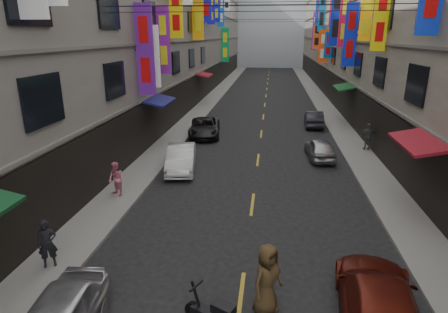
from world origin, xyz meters
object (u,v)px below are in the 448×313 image
(car_right_far, at_px, (314,119))
(scooter_far_right, at_px, (315,149))
(car_left_far, at_px, (205,127))
(pedestrian_lfar, at_px, (116,179))
(pedestrian_crossing, at_px, (267,279))
(car_right_mid, at_px, (320,149))
(car_left_mid, at_px, (181,158))
(pedestrian_lnear, at_px, (47,244))
(car_right_near, at_px, (378,303))
(pedestrian_rfar, at_px, (368,137))

(car_right_far, bearing_deg, scooter_far_right, 86.19)
(car_left_far, distance_m, car_right_far, 8.92)
(pedestrian_lfar, xyz_separation_m, pedestrian_crossing, (6.67, -6.34, 0.08))
(scooter_far_right, height_order, car_right_mid, car_right_mid)
(car_left_mid, distance_m, pedestrian_crossing, 11.26)
(car_left_mid, xyz_separation_m, pedestrian_crossing, (4.69, -10.23, 0.30))
(scooter_far_right, xyz_separation_m, car_right_far, (0.69, 7.74, 0.17))
(car_right_mid, height_order, pedestrian_lnear, pedestrian_lnear)
(car_right_mid, xyz_separation_m, pedestrian_crossing, (-2.85, -13.16, 0.37))
(car_right_near, height_order, pedestrian_crossing, pedestrian_crossing)
(scooter_far_right, height_order, pedestrian_crossing, pedestrian_crossing)
(car_right_mid, distance_m, pedestrian_crossing, 13.47)
(car_right_mid, xyz_separation_m, pedestrian_lnear, (-9.47, -12.16, 0.29))
(car_right_far, bearing_deg, pedestrian_rfar, 113.19)
(scooter_far_right, distance_m, pedestrian_rfar, 3.56)
(pedestrian_lnear, bearing_deg, car_right_mid, 23.08)
(car_left_far, distance_m, pedestrian_crossing, 18.01)
(car_left_mid, distance_m, car_left_far, 7.16)
(car_right_mid, relative_size, pedestrian_lfar, 2.28)
(pedestrian_rfar, distance_m, pedestrian_crossing, 16.00)
(car_right_near, bearing_deg, pedestrian_lnear, -0.17)
(scooter_far_right, distance_m, pedestrian_lfar, 11.79)
(car_left_mid, bearing_deg, car_right_near, -63.99)
(car_left_far, xyz_separation_m, pedestrian_lnear, (-1.93, -16.38, 0.26))
(car_left_far, bearing_deg, pedestrian_crossing, -81.85)
(pedestrian_rfar, bearing_deg, pedestrian_crossing, 63.14)
(car_right_mid, bearing_deg, car_right_near, 85.40)
(scooter_far_right, height_order, pedestrian_lnear, pedestrian_lnear)
(pedestrian_lnear, height_order, pedestrian_lfar, same)
(scooter_far_right, distance_m, car_right_near, 13.82)
(car_right_near, distance_m, pedestrian_lnear, 9.41)
(pedestrian_lfar, distance_m, pedestrian_rfar, 15.19)
(car_right_far, relative_size, pedestrian_lnear, 2.44)
(pedestrian_crossing, bearing_deg, car_right_near, -54.83)
(car_left_mid, bearing_deg, pedestrian_lnear, -111.08)
(pedestrian_lnear, bearing_deg, car_left_far, 54.31)
(car_left_far, relative_size, car_right_near, 0.96)
(pedestrian_rfar, bearing_deg, pedestrian_lnear, 42.70)
(pedestrian_lfar, bearing_deg, pedestrian_lnear, -58.99)
(car_right_near, relative_size, pedestrian_rfar, 2.80)
(car_right_far, bearing_deg, car_right_near, 89.70)
(pedestrian_lfar, bearing_deg, pedestrian_crossing, -13.06)
(car_left_mid, relative_size, car_right_far, 1.07)
(car_right_far, xyz_separation_m, pedestrian_lfar, (-9.97, -14.99, 0.27))
(pedestrian_lnear, height_order, pedestrian_rfar, pedestrian_rfar)
(pedestrian_lfar, relative_size, pedestrian_crossing, 0.80)
(car_right_near, bearing_deg, car_right_mid, -83.32)
(pedestrian_crossing, bearing_deg, pedestrian_rfar, 18.17)
(car_right_mid, bearing_deg, pedestrian_rfar, -154.77)
(scooter_far_right, bearing_deg, pedestrian_crossing, 69.32)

